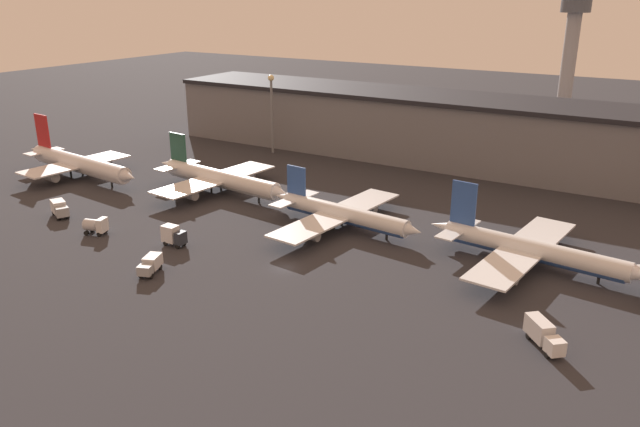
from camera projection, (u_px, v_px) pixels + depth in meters
ground at (285, 268)px, 108.96m from camera, size 600.00×600.00×0.00m
terminal_building at (453, 130)px, 172.63m from camera, size 174.48×25.79×18.67m
airplane_0 at (78, 164)px, 160.50m from camera, size 46.21×28.52×14.76m
airplane_1 at (219, 179)px, 148.69m from camera, size 42.81×34.18×12.61m
airplane_2 at (341, 214)px, 126.55m from camera, size 36.32×37.07×11.06m
airplane_3 at (529, 249)px, 108.98m from camera, size 39.17×36.41×13.07m
service_vehicle_0 at (151, 264)px, 106.63m from camera, size 4.21×6.18×2.89m
service_vehicle_1 at (96, 225)px, 123.68m from camera, size 4.98×3.67×3.43m
service_vehicle_2 at (173, 235)px, 118.07m from camera, size 4.74×2.24×3.90m
service_vehicle_3 at (543, 334)px, 84.47m from camera, size 6.62×6.93×3.48m
service_vehicle_4 at (59, 208)px, 133.45m from camera, size 6.54×4.82×3.33m
lamp_post_0 at (272, 103)px, 181.46m from camera, size 1.80×1.80×23.05m
control_tower at (570, 54)px, 197.37m from camera, size 9.00×9.00×46.22m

